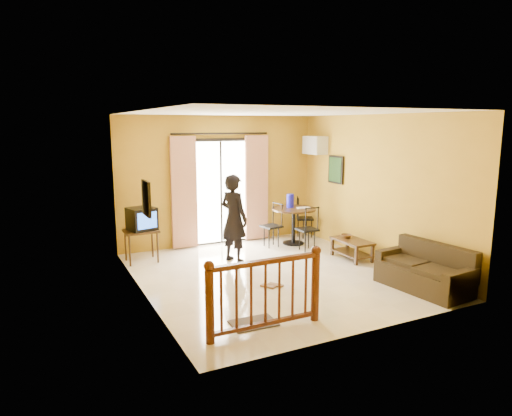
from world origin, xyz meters
name	(u,v)px	position (x,y,z in m)	size (l,w,h in m)	color
ground	(274,275)	(0.00, 0.00, 0.00)	(5.00, 5.00, 0.00)	beige
room_shell	(274,179)	(0.00, 0.00, 1.70)	(5.00, 5.00, 5.00)	white
balcony_door	(221,191)	(0.00, 2.43, 1.19)	(2.25, 0.14, 2.46)	black
tv_table	(141,234)	(-1.90, 1.83, 0.55)	(0.63, 0.52, 0.63)	black
television	(142,219)	(-1.87, 1.83, 0.84)	(0.57, 0.54, 0.43)	black
picture_left	(146,198)	(-2.22, -0.20, 1.55)	(0.05, 0.42, 0.52)	black
dining_table	(294,216)	(1.41, 1.70, 0.64)	(0.96, 0.96, 0.80)	black
water_jug	(290,201)	(1.39, 1.82, 0.95)	(0.16, 0.16, 0.30)	#1816D1
serving_tray	(304,208)	(1.60, 1.60, 0.81)	(0.28, 0.18, 0.02)	beige
dining_chairs	(294,244)	(1.40, 1.63, 0.00)	(1.60, 1.46, 0.95)	black
air_conditioner	(315,145)	(2.09, 1.95, 2.15)	(0.31, 0.60, 0.40)	silver
botanical_print	(336,170)	(2.22, 1.30, 1.65)	(0.05, 0.50, 0.60)	black
coffee_table	(352,246)	(1.85, 0.19, 0.26)	(0.48, 0.86, 0.38)	black
bowl	(346,236)	(1.85, 0.38, 0.42)	(0.21, 0.21, 0.07)	brown
sofa	(426,272)	(1.85, -1.69, 0.28)	(0.85, 1.61, 0.74)	black
standing_person	(234,218)	(-0.29, 1.07, 0.84)	(0.62, 0.40, 1.69)	black
stair_balustrade	(265,289)	(-1.15, -1.90, 0.56)	(1.63, 0.13, 1.04)	#471E0F
doormat	(253,323)	(-1.20, -1.64, 0.01)	(0.60, 0.40, 0.02)	#534842
sandals	(272,286)	(-0.31, -0.50, 0.01)	(0.36, 0.27, 0.03)	brown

